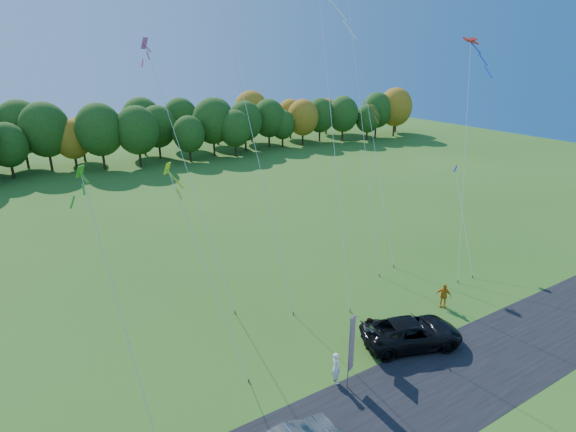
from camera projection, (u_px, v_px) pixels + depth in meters
ground at (344, 364)px, 25.13m from camera, size 160.00×160.00×0.00m
asphalt_strip at (395, 410)px, 21.92m from camera, size 90.00×6.00×0.01m
tree_line at (123, 166)px, 69.25m from camera, size 116.00×12.00×10.00m
black_suv at (412, 332)px, 26.60m from camera, size 6.53×4.60×1.66m
person_tailgate_a at (336, 368)px, 23.49m from camera, size 0.53×0.72×1.81m
person_tailgate_b at (369, 332)px, 26.43m from camera, size 1.04×1.14×1.89m
person_east at (443, 296)px, 30.59m from camera, size 0.94×1.07×1.73m
feather_flag at (351, 343)px, 22.69m from camera, size 0.52×0.28×4.24m
kite_delta_blue at (242, 87)px, 29.01m from camera, size 2.84×11.32×28.43m
kite_parafoil_orange at (358, 82)px, 35.69m from camera, size 5.23×12.22×28.81m
kite_delta_red at (334, 138)px, 30.33m from camera, size 3.67×8.92×22.37m
kite_parafoil_rainbow at (465, 155)px, 35.67m from camera, size 8.63×7.65×18.02m
kite_diamond_yellow at (206, 268)px, 24.62m from camera, size 1.80×7.80×10.91m
kite_diamond_green at (117, 303)px, 19.95m from camera, size 1.30×5.28×12.04m
kite_diamond_white at (380, 180)px, 37.51m from camera, size 2.49×7.19×13.27m
kite_diamond_pink at (190, 177)px, 29.86m from camera, size 2.72×8.70×17.78m
kite_diamond_blue_low at (464, 220)px, 36.31m from camera, size 3.30×5.53×7.81m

